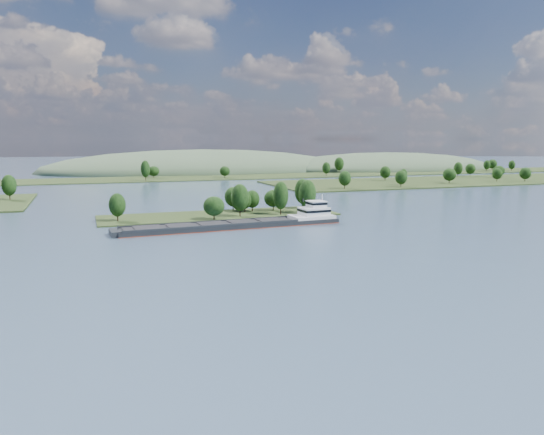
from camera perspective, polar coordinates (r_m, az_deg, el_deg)
name	(u,v)px	position (r m, az deg, el deg)	size (l,w,h in m)	color
ground	(265,241)	(169.77, -0.79, -2.57)	(1800.00, 1800.00, 0.00)	#374A60
tree_island	(240,205)	(227.27, -3.47, 1.34)	(100.00, 32.23, 15.73)	#233216
right_bank	(471,180)	(442.34, 20.61, 3.83)	(320.00, 90.00, 14.95)	#233216
back_shoreline	(165,178)	(443.02, -11.47, 4.17)	(900.00, 60.00, 16.78)	#233216
hill_east	(386,169)	(597.66, 12.20, 5.14)	(260.00, 140.00, 36.00)	#3B5037
hill_west	(201,171)	(550.63, -7.62, 4.99)	(320.00, 160.00, 44.00)	#3B5037
cargo_barge	(247,223)	(197.34, -2.74, -0.60)	(86.09, 15.87, 11.58)	black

